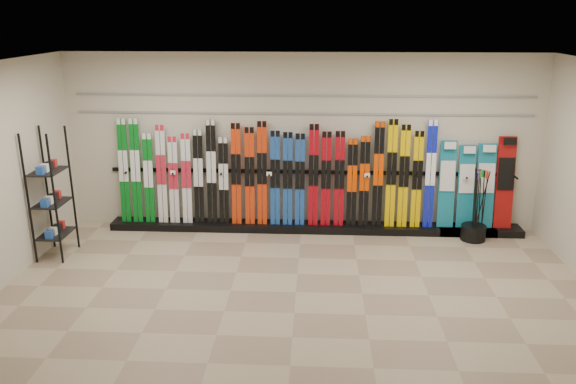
{
  "coord_description": "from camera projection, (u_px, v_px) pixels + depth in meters",
  "views": [
    {
      "loc": [
        0.24,
        -6.8,
        3.58
      ],
      "look_at": [
        -0.16,
        1.0,
        1.1
      ],
      "focal_mm": 35.0,
      "sensor_mm": 36.0,
      "label": 1
    }
  ],
  "objects": [
    {
      "name": "back_wall",
      "position": [
        302.0,
        143.0,
        9.5
      ],
      "size": [
        8.0,
        0.0,
        8.0
      ],
      "primitive_type": "plane",
      "rotation": [
        1.57,
        0.0,
        0.0
      ],
      "color": "beige",
      "rests_on": "floor"
    },
    {
      "name": "ceiling",
      "position": [
        297.0,
        65.0,
        6.66
      ],
      "size": [
        8.0,
        8.0,
        0.0
      ],
      "primitive_type": "plane",
      "rotation": [
        3.14,
        0.0,
        0.0
      ],
      "color": "silver",
      "rests_on": "back_wall"
    },
    {
      "name": "accessory_rack",
      "position": [
        51.0,
        194.0,
        8.46
      ],
      "size": [
        0.4,
        0.6,
        1.98
      ],
      "primitive_type": "cube",
      "color": "black",
      "rests_on": "floor"
    },
    {
      "name": "skis",
      "position": [
        276.0,
        177.0,
        9.5
      ],
      "size": [
        5.37,
        0.18,
        1.82
      ],
      "color": "#076A19",
      "rests_on": "ski_rack_base"
    },
    {
      "name": "pole_bin",
      "position": [
        473.0,
        233.0,
        9.3
      ],
      "size": [
        0.41,
        0.41,
        0.25
      ],
      "primitive_type": "cylinder",
      "color": "black",
      "rests_on": "floor"
    },
    {
      "name": "slatwall_rail_0",
      "position": [
        302.0,
        114.0,
        9.33
      ],
      "size": [
        7.6,
        0.02,
        0.03
      ],
      "primitive_type": "cube",
      "color": "gray",
      "rests_on": "back_wall"
    },
    {
      "name": "snowboards",
      "position": [
        477.0,
        185.0,
        9.41
      ],
      "size": [
        1.25,
        0.24,
        1.54
      ],
      "color": "#14728C",
      "rests_on": "ski_rack_base"
    },
    {
      "name": "ski_rack_base",
      "position": [
        314.0,
        227.0,
        9.71
      ],
      "size": [
        8.0,
        0.4,
        0.12
      ],
      "primitive_type": "cube",
      "color": "black",
      "rests_on": "floor"
    },
    {
      "name": "floor",
      "position": [
        296.0,
        292.0,
        7.57
      ],
      "size": [
        8.0,
        8.0,
        0.0
      ],
      "primitive_type": "plane",
      "color": "gray",
      "rests_on": "ground"
    },
    {
      "name": "ski_poles",
      "position": [
        479.0,
        205.0,
        9.13
      ],
      "size": [
        0.25,
        0.31,
        1.18
      ],
      "color": "black",
      "rests_on": "pole_bin"
    },
    {
      "name": "slatwall_rail_1",
      "position": [
        302.0,
        96.0,
        9.24
      ],
      "size": [
        7.6,
        0.02,
        0.03
      ],
      "primitive_type": "cube",
      "color": "gray",
      "rests_on": "back_wall"
    }
  ]
}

